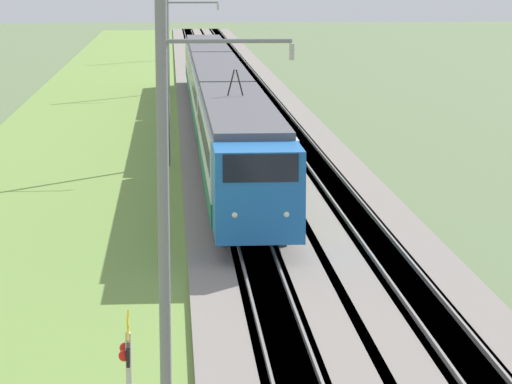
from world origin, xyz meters
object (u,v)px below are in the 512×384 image
(crossing_signal_aux, at_px, (128,382))
(catenary_mast_mid, at_px, (168,73))
(catenary_mast_near, at_px, (167,222))
(passenger_train, at_px, (219,94))
(catenary_mast_far, at_px, (168,32))
(catenary_mast_distant, at_px, (169,15))

(crossing_signal_aux, xyz_separation_m, catenary_mast_mid, (35.85, -0.72, 2.47))
(catenary_mast_near, distance_m, catenary_mast_mid, 34.27)
(passenger_train, bearing_deg, catenary_mast_near, -3.54)
(catenary_mast_far, bearing_deg, catenary_mast_near, -180.00)
(catenary_mast_near, height_order, catenary_mast_distant, catenary_mast_distant)
(passenger_train, distance_m, crossing_signal_aux, 46.36)
(passenger_train, xyz_separation_m, catenary_mast_far, (23.89, 2.76, 2.24))
(passenger_train, relative_size, catenary_mast_distant, 6.88)
(crossing_signal_aux, relative_size, catenary_mast_near, 0.37)
(catenary_mast_distant, bearing_deg, catenary_mast_near, -180.00)
(crossing_signal_aux, relative_size, catenary_mast_far, 0.36)
(crossing_signal_aux, height_order, catenary_mast_far, catenary_mast_far)
(crossing_signal_aux, height_order, catenary_mast_mid, catenary_mast_mid)
(passenger_train, bearing_deg, crossing_signal_aux, -4.30)
(crossing_signal_aux, bearing_deg, passenger_train, -94.30)
(catenary_mast_far, height_order, catenary_mast_distant, catenary_mast_far)
(catenary_mast_distant, bearing_deg, passenger_train, -177.28)
(passenger_train, bearing_deg, catenary_mast_far, -173.40)
(crossing_signal_aux, distance_m, catenary_mast_mid, 35.95)
(passenger_train, relative_size, catenary_mast_mid, 7.21)
(catenary_mast_mid, xyz_separation_m, catenary_mast_far, (34.27, 0.00, 0.23))
(passenger_train, distance_m, catenary_mast_near, 44.78)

